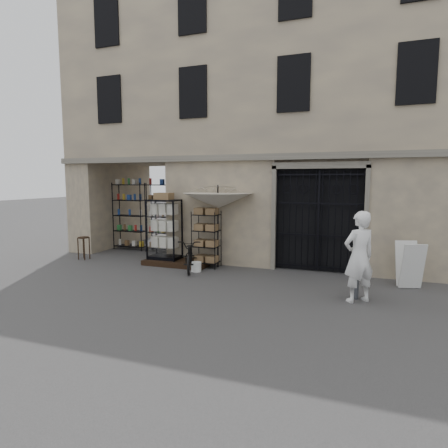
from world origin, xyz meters
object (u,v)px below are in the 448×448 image
at_px(wire_rack, 206,240).
at_px(white_bucket, 196,267).
at_px(display_cabinet, 164,233).
at_px(steel_bollard, 355,279).
at_px(shopkeeper, 357,301).
at_px(easel_sign, 410,265).
at_px(market_umbrella, 218,197).
at_px(wooden_stool, 84,248).
at_px(bicycle, 190,270).

xyz_separation_m(wire_rack, white_bucket, (-0.07, -0.60, -0.69)).
distance_m(display_cabinet, steel_bollard, 5.88).
distance_m(display_cabinet, white_bucket, 1.69).
height_order(display_cabinet, shopkeeper, display_cabinet).
xyz_separation_m(shopkeeper, easel_sign, (1.16, 1.50, 0.57)).
height_order(display_cabinet, market_umbrella, market_umbrella).
bearing_deg(wire_rack, wooden_stool, 170.15).
relative_size(bicycle, shopkeeper, 0.90).
height_order(wire_rack, white_bucket, wire_rack).
distance_m(display_cabinet, wooden_stool, 2.91).
distance_m(wire_rack, wooden_stool, 4.27).
relative_size(display_cabinet, bicycle, 1.14).
relative_size(display_cabinet, wire_rack, 1.19).
xyz_separation_m(display_cabinet, bicycle, (1.11, -0.50, -0.98)).
relative_size(wire_rack, wooden_stool, 2.27).
bearing_deg(wooden_stool, bicycle, -2.53).
xyz_separation_m(market_umbrella, wooden_stool, (-4.55, -0.49, -1.73)).
bearing_deg(wooden_stool, white_bucket, -3.47).
height_order(white_bucket, easel_sign, easel_sign).
bearing_deg(white_bucket, shopkeeper, -15.77).
bearing_deg(steel_bollard, wire_rack, 158.93).
xyz_separation_m(wooden_stool, shopkeeper, (8.52, -1.48, -0.39)).
distance_m(bicycle, wooden_stool, 3.96).
height_order(wire_rack, bicycle, wire_rack).
relative_size(bicycle, easel_sign, 1.60).
bearing_deg(wooden_stool, easel_sign, 0.13).
bearing_deg(easel_sign, market_umbrella, 158.12).
xyz_separation_m(wire_rack, wooden_stool, (-4.23, -0.35, -0.43)).
bearing_deg(steel_bollard, bicycle, 166.26).
bearing_deg(shopkeeper, bicycle, -52.25).
height_order(white_bucket, steel_bollard, steel_bollard).
bearing_deg(bicycle, white_bucket, -41.55).
xyz_separation_m(wire_rack, shopkeeper, (4.28, -1.83, -0.82)).
distance_m(wire_rack, white_bucket, 0.91).
relative_size(white_bucket, bicycle, 0.16).
bearing_deg(easel_sign, bicycle, 165.28).
distance_m(white_bucket, shopkeeper, 4.52).
height_order(market_umbrella, easel_sign, market_umbrella).
distance_m(display_cabinet, wire_rack, 1.42).
xyz_separation_m(wire_rack, steel_bollard, (4.23, -1.63, -0.38)).
bearing_deg(wooden_stool, market_umbrella, 6.12).
relative_size(wire_rack, shopkeeper, 0.86).
distance_m(wooden_stool, easel_sign, 9.67).
bearing_deg(wire_rack, display_cabinet, 166.16).
bearing_deg(wire_rack, shopkeeper, -37.66).
distance_m(white_bucket, wooden_stool, 4.18).
xyz_separation_m(display_cabinet, market_umbrella, (1.72, 0.16, 1.13)).
height_order(steel_bollard, easel_sign, easel_sign).
relative_size(wire_rack, market_umbrella, 0.57).
bearing_deg(shopkeeper, market_umbrella, -62.71).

